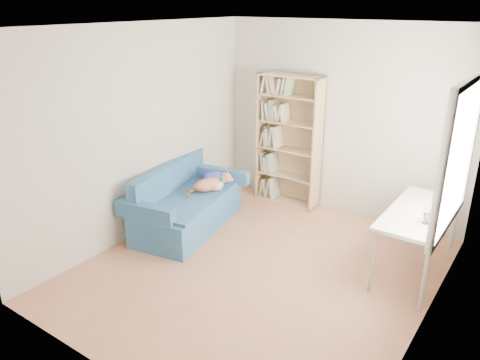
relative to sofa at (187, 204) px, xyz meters
name	(u,v)px	position (x,y,z in m)	size (l,w,h in m)	color
ground	(259,269)	(1.37, -0.38, -0.31)	(4.00, 4.00, 0.00)	#A7684B
room_shell	(272,128)	(1.47, -0.34, 1.32)	(3.54, 4.04, 2.62)	silver
sofa	(187,204)	(0.00, 0.00, 0.00)	(1.10, 1.81, 0.82)	navy
bookshelf	(288,146)	(0.68, 1.46, 0.56)	(0.94, 0.29, 1.88)	tan
desk	(420,217)	(2.80, 0.53, 0.37)	(0.61, 1.34, 0.75)	white
pen_cup	(427,218)	(2.92, 0.28, 0.50)	(0.09, 0.09, 0.16)	white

